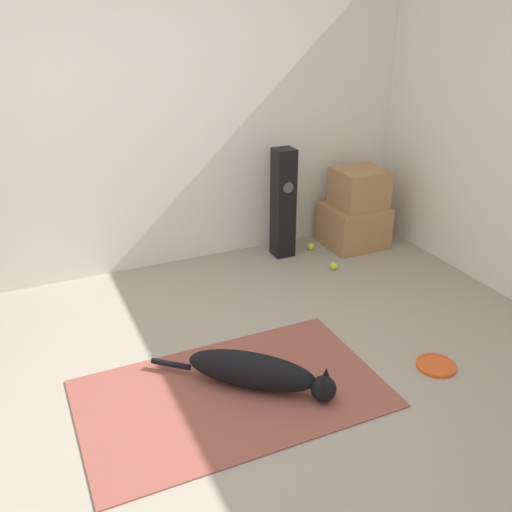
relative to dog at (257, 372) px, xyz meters
The scene contains 10 objects.
ground_plane 0.37m from the dog, 155.91° to the right, with size 12.00×12.00×0.00m, color #9E9384.
wall_back 2.29m from the dog, 99.32° to the left, with size 8.00×0.06×2.55m.
area_rug 0.20m from the dog, behind, with size 1.78×1.06×0.01m.
dog is the anchor object (origin of this frame).
frisbee 1.16m from the dog, 13.73° to the right, with size 0.25×0.25×0.03m.
cardboard_box_lower 2.34m from the dog, 42.81° to the left, with size 0.53×0.49×0.39m.
cardboard_box_upper 2.38m from the dog, 42.15° to the left, with size 0.43×0.40×0.35m.
floor_speaker 1.98m from the dog, 58.70° to the left, with size 0.17×0.18×0.97m.
tennis_ball_by_boxes 1.75m from the dog, 43.33° to the left, with size 0.07×0.07×0.07m.
tennis_ball_near_speaker 2.09m from the dog, 51.64° to the left, with size 0.07×0.07×0.07m.
Camera 1 is at (-0.83, -2.38, 2.17)m, focal length 40.00 mm.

